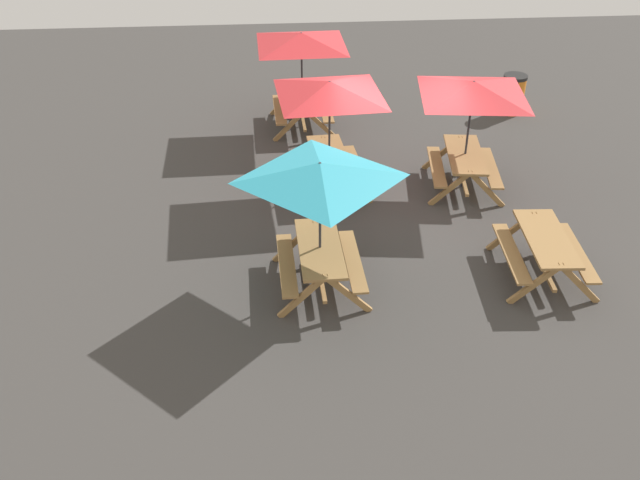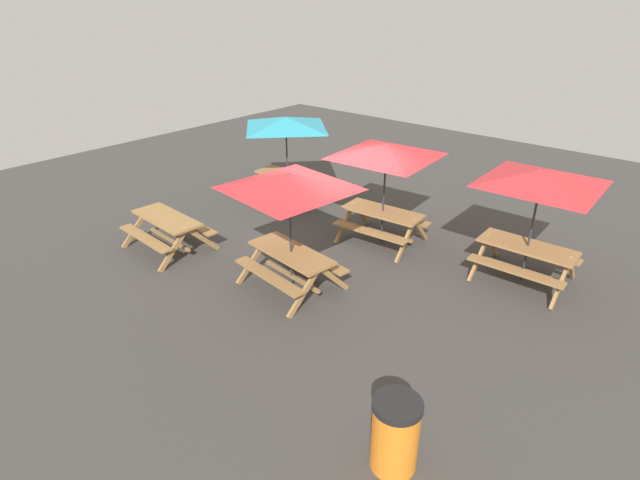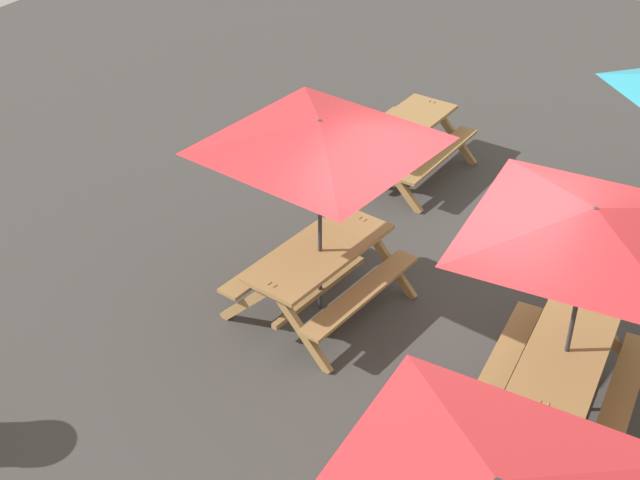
{
  "view_description": "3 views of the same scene",
  "coord_description": "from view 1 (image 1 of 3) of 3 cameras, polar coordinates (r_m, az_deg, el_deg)",
  "views": [
    {
      "loc": [
        -12.69,
        2.53,
        7.23
      ],
      "look_at": [
        -3.08,
        1.78,
        0.9
      ],
      "focal_mm": 40.0,
      "sensor_mm": 36.0,
      "label": 1
    },
    {
      "loc": [
        5.91,
        -7.41,
        5.1
      ],
      "look_at": [
        0.38,
        -0.92,
        0.9
      ],
      "focal_mm": 28.0,
      "sensor_mm": 36.0,
      "label": 2
    },
    {
      "loc": [
        6.77,
        2.58,
        6.15
      ],
      "look_at": [
        0.1,
        -1.43,
        0.9
      ],
      "focal_mm": 50.0,
      "sensor_mm": 36.0,
      "label": 3
    }
  ],
  "objects": [
    {
      "name": "picnic_table_2",
      "position": [
        14.38,
        12.1,
        11.16
      ],
      "size": [
        2.81,
        2.81,
        2.34
      ],
      "rotation": [
        0.0,
        0.0,
        -0.12
      ],
      "color": "olive",
      "rests_on": "ground"
    },
    {
      "name": "trash_bin_orange",
      "position": [
        18.89,
        15.19,
        11.22
      ],
      "size": [
        0.59,
        0.59,
        0.98
      ],
      "color": "orange",
      "rests_on": "ground"
    },
    {
      "name": "picnic_table_3",
      "position": [
        16.95,
        -1.5,
        15.25
      ],
      "size": [
        2.83,
        2.83,
        2.34
      ],
      "rotation": [
        0.0,
        0.0,
        0.02
      ],
      "color": "olive",
      "rests_on": "ground"
    },
    {
      "name": "ground_plane",
      "position": [
        14.83,
        5.96,
        3.89
      ],
      "size": [
        24.0,
        24.0,
        0.0
      ],
      "primitive_type": "plane",
      "color": "#3D3A38",
      "rests_on": "ground"
    },
    {
      "name": "picnic_table_1",
      "position": [
        10.98,
        0.0,
        4.75
      ],
      "size": [
        2.05,
        2.05,
        2.34
      ],
      "rotation": [
        0.0,
        0.0,
        0.03
      ],
      "color": "olive",
      "rests_on": "ground"
    },
    {
      "name": "picnic_table_4",
      "position": [
        12.56,
        17.56,
        -0.54
      ],
      "size": [
        1.88,
        1.62,
        0.81
      ],
      "rotation": [
        0.0,
        0.0,
        -0.06
      ],
      "color": "olive",
      "rests_on": "ground"
    },
    {
      "name": "picnic_table_0",
      "position": [
        14.07,
        0.78,
        11.4
      ],
      "size": [
        2.82,
        2.82,
        2.34
      ],
      "rotation": [
        0.0,
        0.0,
        0.07
      ],
      "color": "olive",
      "rests_on": "ground"
    }
  ]
}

